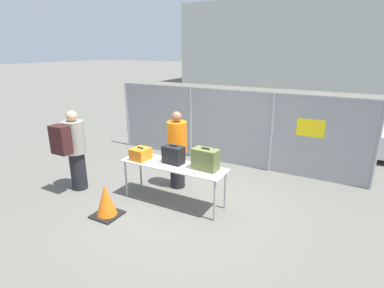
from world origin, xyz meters
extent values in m
plane|color=#605E56|center=(0.00, 0.00, 0.00)|extent=(120.00, 120.00, 0.00)
cylinder|color=gray|center=(-3.31, 2.34, 0.97)|extent=(0.07, 0.07, 1.94)
cylinder|color=gray|center=(-1.10, 2.34, 0.97)|extent=(0.07, 0.07, 1.94)
cylinder|color=gray|center=(1.10, 2.34, 0.97)|extent=(0.07, 0.07, 1.94)
cylinder|color=gray|center=(3.31, 2.34, 0.97)|extent=(0.07, 0.07, 1.94)
cube|color=gray|center=(0.00, 2.34, 0.97)|extent=(6.62, 0.01, 1.94)
cube|color=gray|center=(0.00, 2.34, 1.91)|extent=(6.62, 0.04, 0.04)
cube|color=yellow|center=(1.97, 2.33, 1.20)|extent=(0.60, 0.01, 0.40)
cube|color=silver|center=(-0.12, -0.15, 0.78)|extent=(2.09, 0.60, 0.02)
cylinder|color=#99999E|center=(-1.11, -0.39, 0.39)|extent=(0.04, 0.04, 0.77)
cylinder|color=#99999E|center=(0.86, -0.39, 0.39)|extent=(0.04, 0.04, 0.77)
cylinder|color=#99999E|center=(-1.11, 0.09, 0.39)|extent=(0.04, 0.04, 0.77)
cylinder|color=#99999E|center=(0.86, 0.09, 0.39)|extent=(0.04, 0.04, 0.77)
cube|color=orange|center=(-0.83, -0.22, 0.91)|extent=(0.35, 0.37, 0.23)
cube|color=black|center=(-0.83, -0.22, 1.04)|extent=(0.13, 0.03, 0.02)
cube|color=black|center=(-0.15, -0.09, 0.97)|extent=(0.42, 0.27, 0.34)
cube|color=black|center=(-0.15, -0.09, 1.15)|extent=(0.16, 0.04, 0.02)
cube|color=#566033|center=(0.53, -0.08, 0.99)|extent=(0.49, 0.29, 0.39)
cube|color=black|center=(0.53, -0.08, 1.20)|extent=(0.16, 0.03, 0.02)
cylinder|color=black|center=(-2.24, -0.60, 0.41)|extent=(0.32, 0.32, 0.82)
cylinder|color=gray|center=(-2.24, -0.60, 1.16)|extent=(0.42, 0.42, 0.68)
sphere|color=tan|center=(-2.24, -0.60, 1.61)|extent=(0.22, 0.22, 0.22)
cube|color=#381919|center=(-2.24, -0.92, 1.19)|extent=(0.38, 0.23, 0.57)
cylinder|color=black|center=(-0.42, 0.49, 0.40)|extent=(0.32, 0.32, 0.80)
cylinder|color=orange|center=(-0.42, 0.49, 1.13)|extent=(0.42, 0.42, 0.66)
sphere|color=brown|center=(-0.42, 0.49, 1.57)|extent=(0.22, 0.22, 0.22)
cube|color=white|center=(2.79, 4.78, 0.46)|extent=(3.30, 1.53, 0.60)
sphere|color=black|center=(2.21, 3.95, 0.29)|extent=(0.58, 0.58, 0.58)
sphere|color=black|center=(2.21, 5.60, 0.29)|extent=(0.58, 0.58, 0.58)
cylinder|color=#59595B|center=(0.56, 4.78, 0.21)|extent=(1.16, 0.06, 0.06)
cube|color=#B2B7B2|center=(-2.50, 23.02, 3.25)|extent=(16.92, 8.47, 6.51)
cube|color=black|center=(-0.92, -1.16, 0.01)|extent=(0.48, 0.48, 0.03)
cone|color=orange|center=(-0.92, -1.16, 0.30)|extent=(0.38, 0.38, 0.60)
camera|label=1|loc=(2.72, -4.65, 2.90)|focal=28.00mm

